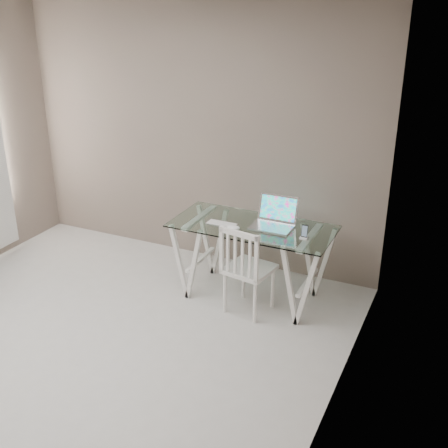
% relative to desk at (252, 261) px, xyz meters
% --- Properties ---
extents(room, '(4.50, 4.52, 2.71)m').
position_rel_desk_xyz_m(room, '(-0.97, -1.58, 1.33)').
color(room, '#BAB8B3').
rests_on(room, ground).
extents(desk, '(1.50, 0.70, 0.75)m').
position_rel_desk_xyz_m(desk, '(0.00, 0.00, 0.00)').
color(desk, silver).
rests_on(desk, ground).
extents(chair, '(0.45, 0.45, 0.87)m').
position_rel_desk_xyz_m(chair, '(0.06, -0.31, 0.09)').
color(chair, white).
rests_on(chair, ground).
extents(laptop, '(0.37, 0.34, 0.26)m').
position_rel_desk_xyz_m(laptop, '(0.18, 0.09, 0.42)').
color(laptop, silver).
rests_on(laptop, desk).
extents(keyboard, '(0.29, 0.13, 0.01)m').
position_rel_desk_xyz_m(keyboard, '(-0.27, -0.09, 0.37)').
color(keyboard, silver).
rests_on(keyboard, desk).
extents(mouse, '(0.12, 0.07, 0.04)m').
position_rel_desk_xyz_m(mouse, '(-0.12, -0.16, 0.38)').
color(mouse, white).
rests_on(mouse, desk).
extents(phone_dock, '(0.07, 0.07, 0.12)m').
position_rel_desk_xyz_m(phone_dock, '(0.52, -0.08, 0.40)').
color(phone_dock, white).
rests_on(phone_dock, desk).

